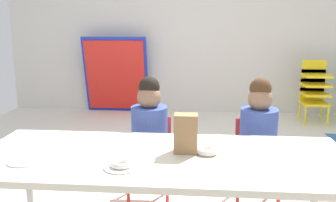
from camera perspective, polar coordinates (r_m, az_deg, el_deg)
ground_plane at (r=3.04m, az=2.84°, el=-13.40°), size 5.28×5.16×0.02m
back_wall at (r=5.31m, az=3.85°, el=12.85°), size 5.28×0.10×2.70m
craft_table at (r=2.07m, az=-0.87°, el=-9.46°), size 2.05×0.80×0.59m
seated_child_near_camera at (r=2.67m, az=-2.85°, el=-4.09°), size 0.32×0.31×0.92m
seated_child_middle_seat at (r=2.68m, az=13.73°, el=-4.37°), size 0.34×0.34×0.92m
kid_chair_yellow_stack at (r=5.11m, az=21.64°, el=1.94°), size 0.32×0.30×0.80m
folded_activity_table at (r=5.30m, az=-8.01°, el=3.95°), size 0.90×0.29×1.09m
paper_bag_brown at (r=2.06m, az=2.76°, el=-5.01°), size 0.13×0.09×0.22m
paper_plate_near_edge at (r=1.90m, az=-7.18°, el=-10.06°), size 0.18×0.18×0.01m
paper_plate_center_table at (r=2.11m, az=-21.20°, el=-8.58°), size 0.18×0.18×0.01m
donut_powdered_on_plate at (r=1.90m, az=-7.19°, el=-9.53°), size 0.11×0.11×0.03m
donut_powdered_loose at (r=2.08m, az=6.05°, el=-7.62°), size 0.12×0.12×0.04m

